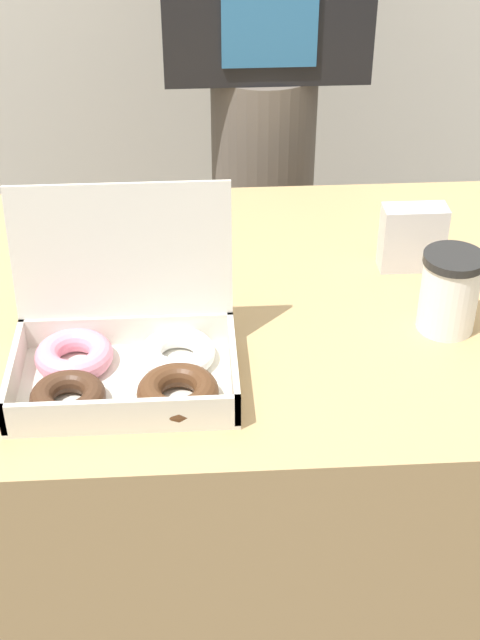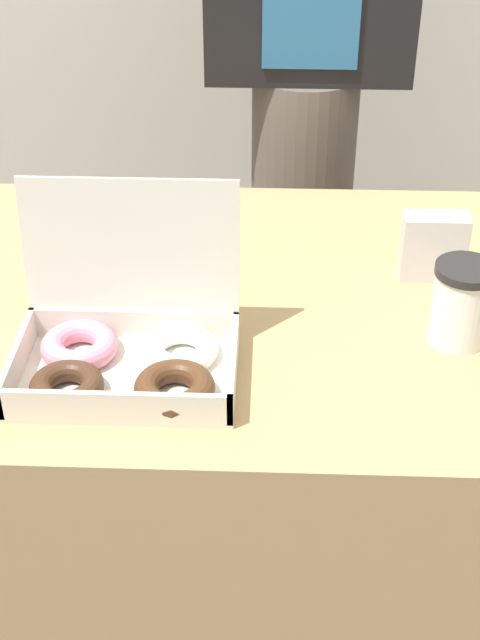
% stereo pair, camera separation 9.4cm
% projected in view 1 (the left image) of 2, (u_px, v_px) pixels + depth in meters
% --- Properties ---
extents(ground_plane, '(14.00, 14.00, 0.00)m').
position_uv_depth(ground_plane, '(223.00, 597.00, 1.76)').
color(ground_plane, '#4C4742').
extents(table, '(1.04, 0.76, 0.71)m').
position_uv_depth(table, '(221.00, 466.00, 1.57)').
color(table, tan).
rests_on(table, ground_plane).
extents(donut_box, '(0.30, 0.24, 0.24)m').
position_uv_depth(donut_box, '(125.00, 357.00, 1.18)').
color(donut_box, silver).
rests_on(donut_box, table).
extents(coffee_cup, '(0.09, 0.09, 0.12)m').
position_uv_depth(coffee_cup, '(449.00, 292.00, 1.27)').
color(coffee_cup, white).
rests_on(coffee_cup, table).
extents(napkin_holder, '(0.10, 0.04, 0.11)m').
position_uv_depth(napkin_holder, '(412.00, 238.00, 1.41)').
color(napkin_holder, silver).
rests_on(napkin_holder, table).
extents(person_customer, '(0.42, 0.23, 1.58)m').
position_uv_depth(person_customer, '(265.00, 55.00, 1.85)').
color(person_customer, '#665B51').
rests_on(person_customer, ground_plane).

